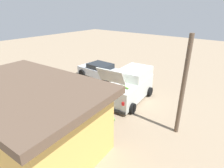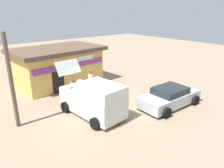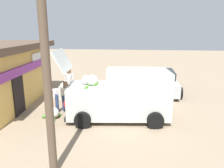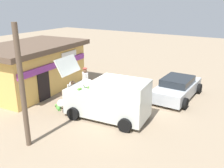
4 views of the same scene
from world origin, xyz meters
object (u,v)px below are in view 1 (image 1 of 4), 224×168
storefront_bar (29,116)px  customer_bending (100,100)px  paint_bucket (58,107)px  parked_sedan (100,71)px  vendor_standing (83,92)px  unloaded_banana_pile (106,116)px  delivery_van (130,86)px

storefront_bar → customer_bending: 3.85m
storefront_bar → paint_bucket: size_ratio=18.45×
parked_sedan → customer_bending: (-4.06, 4.55, 0.29)m
storefront_bar → parked_sedan: (3.41, -8.29, -0.91)m
parked_sedan → customer_bending: customer_bending is taller
parked_sedan → paint_bucket: parked_sedan is taller
vendor_standing → paint_bucket: bearing=48.1°
customer_bending → unloaded_banana_pile: size_ratio=1.56×
delivery_van → customer_bending: 2.62m
delivery_van → unloaded_banana_pile: (-0.31, 2.85, -0.79)m
storefront_bar → delivery_van: storefront_bar is taller
storefront_bar → customer_bending: size_ratio=4.88×
unloaded_banana_pile → paint_bucket: 3.13m
storefront_bar → delivery_van: bearing=-98.5°
storefront_bar → vendor_standing: size_ratio=4.02×
storefront_bar → delivery_van: size_ratio=1.57×
customer_bending → storefront_bar: bearing=80.1°
unloaded_banana_pile → paint_bucket: size_ratio=2.42×
delivery_van → vendor_standing: size_ratio=2.57×
delivery_van → paint_bucket: (2.66, 3.85, -0.79)m
parked_sedan → vendor_standing: bearing=120.6°
customer_bending → paint_bucket: bearing=27.9°
delivery_van → parked_sedan: delivery_van is taller
parked_sedan → delivery_van: bearing=156.0°
vendor_standing → customer_bending: size_ratio=1.21×
parked_sedan → paint_bucket: 6.05m
delivery_van → parked_sedan: size_ratio=1.09×
parked_sedan → paint_bucket: bearing=106.4°
parked_sedan → unloaded_banana_pile: (-4.67, 4.79, -0.39)m
delivery_van → customer_bending: size_ratio=3.12×
unloaded_banana_pile → parked_sedan: bearing=-45.8°
unloaded_banana_pile → customer_bending: bearing=-21.9°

